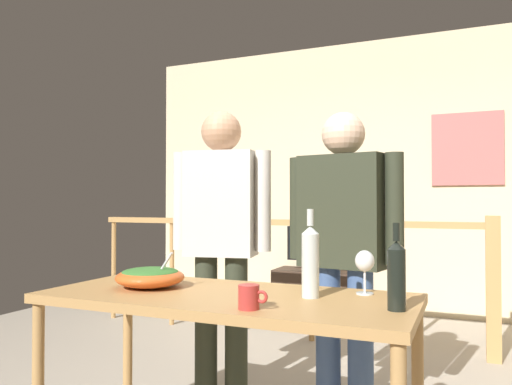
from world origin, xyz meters
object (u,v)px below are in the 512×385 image
at_px(person_standing_left, 221,229).
at_px(wine_bottle_clear, 310,260).
at_px(serving_table, 226,311).
at_px(wine_glass, 365,263).
at_px(framed_picture, 467,149).
at_px(mug_red, 249,297).
at_px(tv_console, 318,292).
at_px(salad_bowl, 150,276).
at_px(flat_screen_tv, 317,245).
at_px(stair_railing, 334,260).
at_px(wine_bottle_dark, 396,274).
at_px(person_standing_right, 344,238).

bearing_deg(person_standing_left, wine_bottle_clear, 129.95).
distance_m(serving_table, wine_glass, 0.62).
bearing_deg(serving_table, person_standing_left, 119.09).
height_order(framed_picture, person_standing_left, framed_picture).
xyz_separation_m(wine_bottle_clear, mug_red, (-0.14, -0.30, -0.11)).
height_order(tv_console, salad_bowl, salad_bowl).
height_order(serving_table, salad_bowl, salad_bowl).
bearing_deg(tv_console, salad_bowl, -88.25).
height_order(flat_screen_tv, mug_red, flat_screen_tv).
bearing_deg(flat_screen_tv, person_standing_left, -86.91).
xyz_separation_m(stair_railing, wine_bottle_clear, (0.42, -2.02, 0.24)).
distance_m(wine_bottle_clear, person_standing_left, 0.92).
xyz_separation_m(wine_bottle_clear, wine_bottle_dark, (0.36, -0.11, -0.02)).
bearing_deg(wine_glass, serving_table, -157.84).
height_order(tv_console, person_standing_left, person_standing_left).
relative_size(stair_railing, wine_bottle_dark, 11.11).
distance_m(wine_glass, person_standing_left, 1.00).
xyz_separation_m(tv_console, wine_bottle_dark, (1.20, -3.12, 0.67)).
bearing_deg(wine_bottle_clear, wine_glass, 40.59).
distance_m(framed_picture, salad_bowl, 3.72).
height_order(framed_picture, stair_railing, framed_picture).
xyz_separation_m(wine_glass, mug_red, (-0.33, -0.46, -0.09)).
bearing_deg(wine_bottle_clear, person_standing_right, 89.89).
xyz_separation_m(serving_table, salad_bowl, (-0.39, 0.00, 0.12)).
bearing_deg(person_standing_right, wine_bottle_clear, 100.72).
bearing_deg(wine_glass, person_standing_right, 114.26).
bearing_deg(mug_red, flat_screen_tv, 102.06).
relative_size(stair_railing, wine_glass, 18.88).
distance_m(wine_bottle_clear, mug_red, 0.35).
bearing_deg(wine_bottle_clear, salad_bowl, -175.69).
distance_m(stair_railing, tv_console, 1.17).
xyz_separation_m(framed_picture, mug_red, (-0.73, -3.61, -0.87)).
relative_size(serving_table, person_standing_right, 0.98).
bearing_deg(person_standing_left, tv_console, -97.78).
height_order(serving_table, mug_red, mug_red).
bearing_deg(wine_bottle_dark, serving_table, 176.11).
bearing_deg(stair_railing, wine_bottle_clear, -78.21).
height_order(stair_railing, tv_console, stair_railing).
bearing_deg(person_standing_right, salad_bowl, 51.23).
xyz_separation_m(stair_railing, mug_red, (0.28, -2.32, 0.13)).
relative_size(framed_picture, mug_red, 6.28).
xyz_separation_m(serving_table, wine_glass, (0.55, 0.22, 0.21)).
bearing_deg(person_standing_left, flat_screen_tv, -97.74).
bearing_deg(person_standing_right, tv_console, -60.08).
bearing_deg(flat_screen_tv, serving_table, -80.92).
xyz_separation_m(flat_screen_tv, mug_red, (0.70, -3.28, 0.09)).
distance_m(tv_console, wine_glass, 3.11).
distance_m(tv_console, wine_bottle_clear, 3.21).
bearing_deg(tv_console, flat_screen_tv, -90.00).
bearing_deg(wine_bottle_dark, stair_railing, 110.07).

